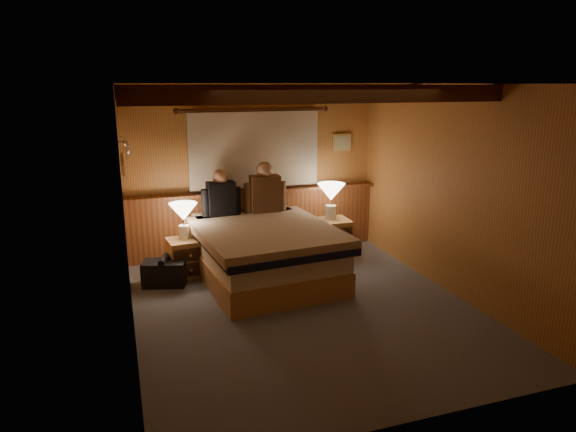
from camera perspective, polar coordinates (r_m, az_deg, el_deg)
name	(u,v)px	position (r m, az deg, el deg)	size (l,w,h in m)	color
floor	(304,308)	(5.76, 1.80, -10.14)	(4.20, 4.20, 0.00)	#565D66
ceiling	(306,84)	(5.23, 2.02, 14.50)	(4.20, 4.20, 0.00)	tan
wall_back	(254,170)	(7.33, -3.85, 5.08)	(3.60, 3.60, 0.00)	#BA8942
wall_left	(125,216)	(5.05, -17.63, 0.04)	(4.20, 4.20, 0.00)	#BA8942
wall_right	(451,191)	(6.22, 17.67, 2.70)	(4.20, 4.20, 0.00)	#BA8942
wall_front	(414,269)	(3.56, 13.84, -5.71)	(3.60, 3.60, 0.00)	#BA8942
wainscot	(256,220)	(7.43, -3.63, -0.44)	(3.60, 0.23, 0.94)	brown
curtain_window	(254,148)	(7.22, -3.75, 7.51)	(2.18, 0.09, 1.11)	#472811
ceiling_beams	(301,93)	(5.37, 1.43, 13.55)	(3.60, 1.65, 0.16)	#472811
coat_rail	(126,146)	(6.52, -17.59, 7.40)	(0.05, 0.55, 0.24)	white
framed_print	(342,142)	(7.72, 5.99, 8.13)	(0.30, 0.04, 0.25)	tan
bed	(264,252)	(6.43, -2.69, -3.98)	(1.74, 2.17, 0.70)	tan
nightstand_left	(187,258)	(6.69, -11.20, -4.57)	(0.49, 0.45, 0.49)	tan
nightstand_right	(331,238)	(7.33, 4.85, -2.43)	(0.50, 0.45, 0.54)	tan
lamp_left	(183,214)	(6.56, -11.54, 0.23)	(0.35, 0.35, 0.46)	silver
lamp_right	(331,194)	(7.22, 4.81, 2.43)	(0.39, 0.39, 0.51)	silver
person_left	(221,196)	(6.85, -7.45, 2.19)	(0.53, 0.23, 0.65)	black
person_right	(265,191)	(6.99, -2.57, 2.78)	(0.59, 0.25, 0.71)	#4E331F
duffel_bag	(164,273)	(6.48, -13.57, -6.13)	(0.57, 0.44, 0.37)	black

